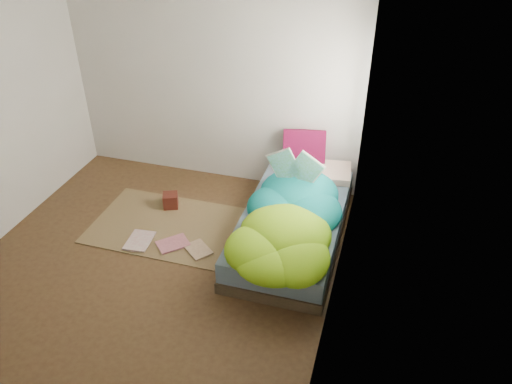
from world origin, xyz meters
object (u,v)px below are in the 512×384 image
at_px(pillow_magenta, 304,151).
at_px(wooden_box, 171,200).
at_px(bed, 292,226).
at_px(floor_book_a, 129,239).
at_px(floor_book_b, 169,238).
at_px(open_book, 295,159).

bearing_deg(pillow_magenta, wooden_box, -166.51).
relative_size(bed, floor_book_a, 5.90).
distance_m(pillow_magenta, floor_book_b, 1.81).
distance_m(open_book, floor_book_a, 1.94).
xyz_separation_m(floor_book_a, floor_book_b, (0.40, 0.14, 0.00)).
height_order(bed, open_book, open_book).
bearing_deg(wooden_box, floor_book_a, -103.25).
relative_size(pillow_magenta, floor_book_b, 1.53).
distance_m(wooden_box, floor_book_a, 0.73).
bearing_deg(bed, pillow_magenta, 95.40).
bearing_deg(bed, floor_book_a, -162.07).
bearing_deg(wooden_box, floor_book_b, -67.63).
xyz_separation_m(bed, floor_book_b, (-1.24, -0.39, -0.14)).
bearing_deg(pillow_magenta, floor_book_b, -145.97).
height_order(wooden_box, floor_book_a, wooden_box).
distance_m(wooden_box, floor_book_b, 0.61).
distance_m(pillow_magenta, open_book, 0.70).
xyz_separation_m(bed, open_book, (-0.05, 0.25, 0.66)).
bearing_deg(floor_book_b, open_book, 72.88).
relative_size(open_book, floor_book_b, 1.56).
bearing_deg(open_book, floor_book_b, -146.25).
xyz_separation_m(bed, pillow_magenta, (-0.08, 0.90, 0.41)).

